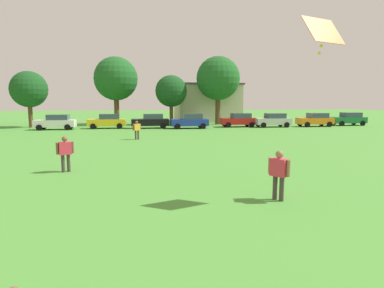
% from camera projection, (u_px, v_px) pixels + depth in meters
% --- Properties ---
extents(ground_plane, '(160.00, 160.00, 0.00)m').
position_uv_depth(ground_plane, '(107.00, 138.00, 28.62)').
color(ground_plane, '#4C9338').
extents(adult_bystander, '(0.56, 0.66, 1.65)m').
position_uv_depth(adult_bystander, '(279.00, 171.00, 10.64)').
color(adult_bystander, '#3F3833').
rests_on(adult_bystander, ground).
extents(bystander_near_trees, '(0.68, 0.48, 1.56)m').
position_uv_depth(bystander_near_trees, '(137.00, 128.00, 27.31)').
color(bystander_near_trees, '#3F3833').
rests_on(bystander_near_trees, ground).
extents(bystander_midfield, '(0.74, 0.48, 1.64)m').
position_uv_depth(bystander_midfield, '(65.00, 151.00, 14.91)').
color(bystander_midfield, '#3F3833').
rests_on(bystander_midfield, ground).
extents(kite, '(1.48, 1.03, 1.17)m').
position_uv_depth(kite, '(323.00, 32.00, 10.08)').
color(kite, orange).
extents(parked_car_white_0, '(4.30, 2.02, 1.68)m').
position_uv_depth(parked_car_white_0, '(56.00, 122.00, 36.52)').
color(parked_car_white_0, white).
rests_on(parked_car_white_0, ground).
extents(parked_car_yellow_1, '(4.30, 2.02, 1.68)m').
position_uv_depth(parked_car_yellow_1, '(108.00, 121.00, 38.16)').
color(parked_car_yellow_1, yellow).
rests_on(parked_car_yellow_1, ground).
extents(parked_car_black_2, '(4.30, 2.02, 1.68)m').
position_uv_depth(parked_car_black_2, '(151.00, 121.00, 38.42)').
color(parked_car_black_2, black).
rests_on(parked_car_black_2, ground).
extents(parked_car_blue_3, '(4.30, 2.02, 1.68)m').
position_uv_depth(parked_car_blue_3, '(190.00, 121.00, 38.12)').
color(parked_car_blue_3, '#1E38AD').
rests_on(parked_car_blue_3, ground).
extents(parked_car_red_4, '(4.30, 2.02, 1.68)m').
position_uv_depth(parked_car_red_4, '(239.00, 120.00, 40.29)').
color(parked_car_red_4, red).
rests_on(parked_car_red_4, ground).
extents(parked_car_silver_5, '(4.30, 2.02, 1.68)m').
position_uv_depth(parked_car_silver_5, '(273.00, 120.00, 40.02)').
color(parked_car_silver_5, silver).
rests_on(parked_car_silver_5, ground).
extents(parked_car_orange_6, '(4.30, 2.02, 1.68)m').
position_uv_depth(parked_car_orange_6, '(315.00, 120.00, 40.88)').
color(parked_car_orange_6, orange).
rests_on(parked_car_orange_6, ground).
extents(parked_car_green_7, '(4.30, 2.02, 1.68)m').
position_uv_depth(parked_car_green_7, '(349.00, 119.00, 42.71)').
color(parked_car_green_7, '#196B38').
rests_on(parked_car_green_7, ground).
extents(tree_left, '(4.29, 4.29, 6.69)m').
position_uv_depth(tree_left, '(29.00, 89.00, 39.11)').
color(tree_left, brown).
rests_on(tree_left, ground).
extents(tree_center, '(5.76, 5.76, 8.97)m').
position_uv_depth(tree_center, '(116.00, 79.00, 43.59)').
color(tree_center, brown).
rests_on(tree_center, ground).
extents(tree_right, '(4.21, 4.21, 6.56)m').
position_uv_depth(tree_right, '(171.00, 91.00, 43.79)').
color(tree_right, brown).
rests_on(tree_right, ground).
extents(tree_far_right, '(5.82, 5.82, 9.08)m').
position_uv_depth(tree_far_right, '(218.00, 79.00, 43.98)').
color(tree_far_right, brown).
rests_on(tree_far_right, ground).
extents(house_left, '(9.70, 7.99, 5.73)m').
position_uv_depth(house_left, '(207.00, 103.00, 50.93)').
color(house_left, beige).
rests_on(house_left, ground).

